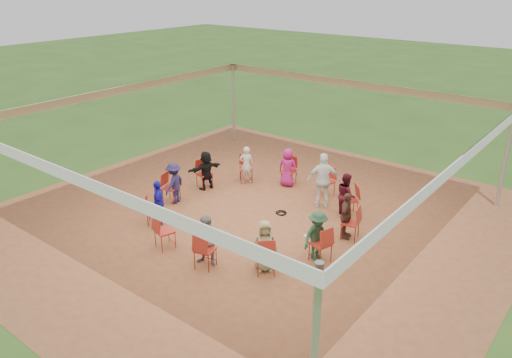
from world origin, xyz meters
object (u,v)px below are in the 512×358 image
Objects in this scene: chair_9 at (165,231)px; person_seated_2 at (346,194)px; laptop at (313,234)px; person_seated_8 at (207,241)px; person_seated_9 at (265,246)px; chair_8 at (155,208)px; person_seated_1 at (346,216)px; chair_11 at (265,255)px; cable_coil at (281,213)px; chair_0 at (321,244)px; chair_1 at (350,223)px; chair_7 at (171,188)px; person_seated_3 at (288,167)px; person_seated_5 at (206,170)px; chair_10 at (205,250)px; chair_6 at (204,174)px; person_seated_7 at (159,202)px; chair_2 at (350,200)px; chair_4 at (289,171)px; chair_5 at (246,168)px; person_seated_4 at (246,165)px; standing_person at (323,180)px; chair_3 at (326,182)px; person_seated_6 at (174,183)px; person_seated_0 at (317,236)px.

person_seated_2 is at bearing 75.35° from chair_9.
person_seated_8 is at bearing 153.31° from laptop.
chair_8 is at bearing 136.32° from person_seated_9.
person_seated_1 is 2.54m from person_seated_9.
person_seated_9 is at bearing 90.00° from chair_11.
chair_9 is 3.49m from cable_coil.
person_seated_2 and person_seated_8 have the same top height.
chair_0 is 1.38m from chair_1.
chair_11 is at bearing 150.00° from chair_1.
person_seated_3 reaches higher than chair_7.
person_seated_3 and person_seated_5 have the same top height.
chair_7 is 1.00× the size of chair_10.
chair_10 is (2.55, -0.74, 0.00)m from chair_8.
person_seated_7 is (0.73, -2.50, 0.17)m from chair_6.
chair_9 is 2.61m from person_seated_9.
chair_0 is at bearing 150.00° from chair_2.
laptop is at bearing 22.11° from person_seated_9.
chair_7 is 3.31m from cable_coil.
person_seated_2 is at bearing 147.71° from chair_4.
person_seated_5 is at bearing 32.29° from chair_4.
chair_5 and chair_11 have the same top height.
laptop is (4.72, -1.36, -0.04)m from person_seated_5.
chair_1 and chair_4 have the same top height.
chair_0 and chair_10 have the same top height.
cable_coil is (1.05, -1.86, -0.43)m from chair_4.
cable_coil is at bearing 108.93° from person_seated_4.
person_seated_1 is (0.62, 2.53, 0.17)m from chair_11.
person_seated_2 is (-0.64, 1.15, 0.00)m from person_seated_1.
chair_0 is 5.02m from person_seated_4.
standing_person reaches higher than person_seated_3.
person_seated_4 is (-3.68, -0.02, 0.17)m from chair_2.
person_seated_3 is (1.23, 0.55, 0.17)m from chair_5.
person_seated_9 is 2.94m from cable_coil.
chair_7 is at bearing -2.77° from standing_person.
chair_3 is 0.73× the size of person_seated_1.
laptop is (4.13, -2.57, 0.13)m from chair_5.
chair_8 is 0.73× the size of person_seated_2.
person_seated_9 is at bearing 75.35° from chair_6.
person_seated_6 is at bearing 32.29° from chair_5.
chair_4 and chair_6 have the same top height.
person_seated_0 is (-0.12, 0.03, 0.17)m from chair_0.
chair_7 is at bearing 90.00° from person_seated_1.
chair_2 is 0.73× the size of person_seated_2.
person_seated_2 reaches higher than chair_6.
chair_0 is at bearing 120.76° from person_seated_3.
person_seated_3 is at bearing 90.00° from person_seated_8.
chair_10 is 4.45m from standing_person.
chair_5 is (-2.58, -0.64, 0.00)m from chair_3.
chair_3 is (-1.18, 0.71, 0.00)m from chair_2.
person_seated_6 reaches higher than chair_6.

